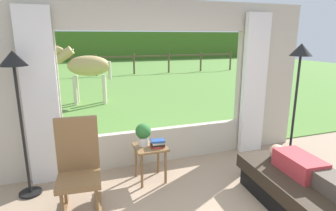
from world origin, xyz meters
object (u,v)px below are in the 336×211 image
(reclining_person, at_px, (313,172))
(rocking_chair, at_px, (79,167))
(pasture_tree, at_px, (33,59))
(potted_plant, at_px, (143,133))
(side_table, at_px, (150,152))
(horse, at_px, (86,66))
(floor_lamp_left, at_px, (16,81))
(recliner_sofa, at_px, (306,194))
(book_stack, at_px, (158,143))
(floor_lamp_right, at_px, (299,69))

(reclining_person, xyz_separation_m, rocking_chair, (-2.50, 0.97, 0.02))
(pasture_tree, bearing_deg, rocking_chair, -80.79)
(reclining_person, distance_m, potted_plant, 2.16)
(potted_plant, relative_size, pasture_tree, 0.10)
(rocking_chair, height_order, potted_plant, rocking_chair)
(side_table, xyz_separation_m, potted_plant, (-0.08, 0.06, 0.28))
(pasture_tree, bearing_deg, horse, -42.49)
(potted_plant, xyz_separation_m, floor_lamp_left, (-1.52, 0.11, 0.80))
(recliner_sofa, distance_m, side_table, 2.03)
(book_stack, distance_m, horse, 5.22)
(pasture_tree, bearing_deg, book_stack, -71.62)
(reclining_person, distance_m, book_stack, 1.94)
(reclining_person, xyz_separation_m, floor_lamp_right, (0.67, 1.05, 1.03))
(reclining_person, distance_m, horse, 6.81)
(reclining_person, height_order, potted_plant, potted_plant)
(rocking_chair, distance_m, floor_lamp_right, 3.32)
(floor_lamp_right, bearing_deg, horse, 116.66)
(floor_lamp_right, distance_m, pasture_tree, 8.09)
(reclining_person, relative_size, book_stack, 6.82)
(rocking_chair, bearing_deg, reclining_person, -16.61)
(side_table, relative_size, potted_plant, 1.63)
(floor_lamp_right, bearing_deg, pasture_tree, 122.04)
(book_stack, relative_size, floor_lamp_right, 0.11)
(floor_lamp_right, bearing_deg, book_stack, 172.94)
(potted_plant, bearing_deg, floor_lamp_right, -9.51)
(potted_plant, distance_m, horse, 5.07)
(recliner_sofa, distance_m, horse, 6.80)
(recliner_sofa, bearing_deg, potted_plant, 143.84)
(side_table, bearing_deg, pasture_tree, 107.81)
(floor_lamp_right, bearing_deg, recliner_sofa, -123.81)
(recliner_sofa, relative_size, book_stack, 8.39)
(potted_plant, xyz_separation_m, book_stack, (0.17, -0.12, -0.13))
(potted_plant, relative_size, book_stack, 1.52)
(recliner_sofa, relative_size, potted_plant, 5.52)
(recliner_sofa, bearing_deg, reclining_person, -85.45)
(floor_lamp_right, bearing_deg, reclining_person, -122.52)
(rocking_chair, distance_m, potted_plant, 1.02)
(potted_plant, distance_m, pasture_tree, 6.81)
(rocking_chair, height_order, horse, horse)
(pasture_tree, bearing_deg, recliner_sofa, -65.24)
(rocking_chair, distance_m, book_stack, 1.12)
(recliner_sofa, xyz_separation_m, horse, (-2.05, 6.41, 0.94))
(rocking_chair, xyz_separation_m, book_stack, (1.07, 0.34, 0.03))
(reclining_person, relative_size, potted_plant, 4.49)
(rocking_chair, relative_size, floor_lamp_right, 0.58)
(book_stack, bearing_deg, horse, 96.84)
(rocking_chair, xyz_separation_m, horse, (0.45, 5.50, 0.61))
(side_table, distance_m, floor_lamp_right, 2.48)
(pasture_tree, bearing_deg, potted_plant, -72.68)
(recliner_sofa, bearing_deg, rocking_chair, 164.41)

